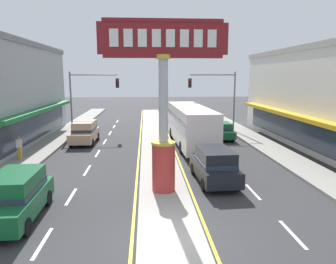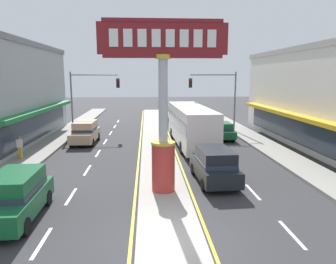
# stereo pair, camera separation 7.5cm
# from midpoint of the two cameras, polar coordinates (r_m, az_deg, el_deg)

# --- Properties ---
(ground_plane) EXTENTS (160.00, 160.00, 0.00)m
(ground_plane) POSITION_cam_midpoint_polar(r_m,az_deg,el_deg) (11.81, 0.49, -19.33)
(ground_plane) COLOR #303033
(median_strip) EXTENTS (2.44, 52.00, 0.14)m
(median_strip) POSITION_cam_midpoint_polar(r_m,az_deg,el_deg) (28.85, -2.34, -1.48)
(median_strip) COLOR #A39E93
(median_strip) RESTS_ON ground
(sidewalk_left) EXTENTS (2.40, 60.00, 0.18)m
(sidewalk_left) POSITION_cam_midpoint_polar(r_m,az_deg,el_deg) (28.10, -20.93, -2.41)
(sidewalk_left) COLOR gray
(sidewalk_left) RESTS_ON ground
(sidewalk_right) EXTENTS (2.40, 60.00, 0.18)m
(sidewalk_right) POSITION_cam_midpoint_polar(r_m,az_deg,el_deg) (28.62, 16.16, -1.92)
(sidewalk_right) COLOR gray
(sidewalk_right) RESTS_ON ground
(lane_markings) EXTENTS (9.18, 52.00, 0.01)m
(lane_markings) POSITION_cam_midpoint_polar(r_m,az_deg,el_deg) (27.54, -2.25, -2.17)
(lane_markings) COLOR silver
(lane_markings) RESTS_ON ground
(district_sign) EXTENTS (6.05, 1.20, 8.22)m
(district_sign) POSITION_cam_midpoint_polar(r_m,az_deg,el_deg) (15.35, -0.96, 4.37)
(district_sign) COLOR #B7332D
(district_sign) RESTS_ON median_strip
(traffic_light_left_side) EXTENTS (4.86, 0.46, 6.20)m
(traffic_light_left_side) POSITION_cam_midpoint_polar(r_m,az_deg,el_deg) (32.83, -14.03, 6.97)
(traffic_light_left_side) COLOR slate
(traffic_light_left_side) RESTS_ON ground
(traffic_light_right_side) EXTENTS (4.86, 0.46, 6.20)m
(traffic_light_right_side) POSITION_cam_midpoint_polar(r_m,az_deg,el_deg) (32.99, 8.76, 7.16)
(traffic_light_right_side) COLOR slate
(traffic_light_right_side) RESTS_ON ground
(suv_near_right_lane) EXTENTS (2.14, 4.69, 1.90)m
(suv_near_right_lane) POSITION_cam_midpoint_polar(r_m,az_deg,el_deg) (39.64, 1.32, 2.98)
(suv_near_right_lane) COLOR silver
(suv_near_right_lane) RESTS_ON ground
(bus_far_right_lane) EXTENTS (2.92, 11.28, 3.26)m
(bus_far_right_lane) POSITION_cam_midpoint_polar(r_m,az_deg,el_deg) (26.86, 3.89, 1.55)
(bus_far_right_lane) COLOR silver
(bus_far_right_lane) RESTS_ON ground
(sedan_near_left_lane) EXTENTS (1.85, 4.31, 1.53)m
(sedan_near_left_lane) POSITION_cam_midpoint_polar(r_m,az_deg,el_deg) (30.24, 9.37, 0.30)
(sedan_near_left_lane) COLOR #14562D
(sedan_near_left_lane) RESTS_ON ground
(suv_mid_left_lane) EXTENTS (2.03, 4.63, 1.90)m
(suv_mid_left_lane) POSITION_cam_midpoint_polar(r_m,az_deg,el_deg) (14.60, -25.71, -10.24)
(suv_mid_left_lane) COLOR #14562D
(suv_mid_left_lane) RESTS_ON ground
(suv_far_left_oncoming) EXTENTS (2.12, 4.68, 1.90)m
(suv_far_left_oncoming) POSITION_cam_midpoint_polar(r_m,az_deg,el_deg) (17.77, 8.15, -5.81)
(suv_far_left_oncoming) COLOR black
(suv_far_left_oncoming) RESTS_ON ground
(suv_kerb_right) EXTENTS (2.03, 4.63, 1.90)m
(suv_kerb_right) POSITION_cam_midpoint_polar(r_m,az_deg,el_deg) (28.74, -14.71, 0.01)
(suv_kerb_right) COLOR tan
(suv_kerb_right) RESTS_ON ground
(pedestrian_near_kerb) EXTENTS (0.46, 0.38, 1.59)m
(pedestrian_near_kerb) POSITION_cam_midpoint_polar(r_m,az_deg,el_deg) (24.06, -25.09, -2.28)
(pedestrian_near_kerb) COLOR gold
(pedestrian_near_kerb) RESTS_ON sidewalk_left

